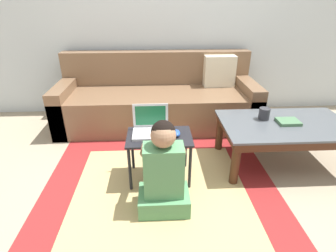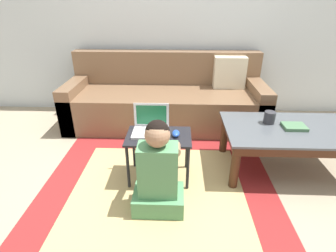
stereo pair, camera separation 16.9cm
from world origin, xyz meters
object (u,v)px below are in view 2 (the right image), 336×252
object	(u,v)px
person_seated	(158,173)
book_on_table	(294,127)
laptop	(151,128)
cup_on_table	(270,117)
laptop_desk	(159,142)
coffee_table	(291,135)
computer_mouse	(176,133)
couch	(167,100)

from	to	relation	value
person_seated	book_on_table	size ratio (longest dim) A/B	3.85
laptop	cup_on_table	size ratio (longest dim) A/B	2.75
laptop_desk	laptop	size ratio (longest dim) A/B	1.80
coffee_table	computer_mouse	size ratio (longest dim) A/B	11.16
coffee_table	laptop	distance (m)	1.17
couch	laptop_desk	size ratio (longest dim) A/B	4.38
book_on_table	couch	bearing A→B (deg)	139.29
computer_mouse	person_seated	world-z (taller)	person_seated
coffee_table	computer_mouse	xyz separation A→B (m)	(-0.96, -0.17, 0.08)
couch	computer_mouse	xyz separation A→B (m)	(0.12, -1.11, 0.15)
coffee_table	book_on_table	bearing A→B (deg)	-2.21
person_seated	book_on_table	distance (m)	1.21
person_seated	cup_on_table	bearing A→B (deg)	33.99
person_seated	cup_on_table	xyz separation A→B (m)	(0.91, 0.61, 0.15)
cup_on_table	couch	bearing A→B (deg)	137.07
coffee_table	couch	bearing A→B (deg)	138.98
couch	laptop	size ratio (longest dim) A/B	7.91
computer_mouse	cup_on_table	bearing A→B (deg)	17.95
laptop	couch	bearing A→B (deg)	85.63
laptop_desk	cup_on_table	bearing A→B (deg)	15.52
laptop_desk	book_on_table	world-z (taller)	book_on_table
computer_mouse	book_on_table	world-z (taller)	computer_mouse
laptop	book_on_table	xyz separation A→B (m)	(1.17, 0.12, -0.02)
couch	laptop_desk	bearing A→B (deg)	-90.78
coffee_table	computer_mouse	distance (m)	0.98
laptop_desk	cup_on_table	xyz separation A→B (m)	(0.93, 0.26, 0.11)
computer_mouse	cup_on_table	world-z (taller)	cup_on_table
couch	cup_on_table	xyz separation A→B (m)	(0.91, -0.85, 0.18)
computer_mouse	book_on_table	xyz separation A→B (m)	(0.97, 0.17, -0.00)
person_seated	cup_on_table	distance (m)	1.10
computer_mouse	person_seated	bearing A→B (deg)	-107.84
coffee_table	computer_mouse	world-z (taller)	computer_mouse
couch	coffee_table	xyz separation A→B (m)	(1.08, -0.94, 0.07)
laptop	cup_on_table	world-z (taller)	laptop
laptop	person_seated	distance (m)	0.43
coffee_table	laptop_desk	size ratio (longest dim) A/B	2.17
person_seated	couch	bearing A→B (deg)	90.20
person_seated	laptop	bearing A→B (deg)	102.03
laptop_desk	person_seated	bearing A→B (deg)	-86.72
laptop_desk	laptop	distance (m)	0.13
laptop	book_on_table	size ratio (longest dim) A/B	1.56
couch	person_seated	bearing A→B (deg)	-89.80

